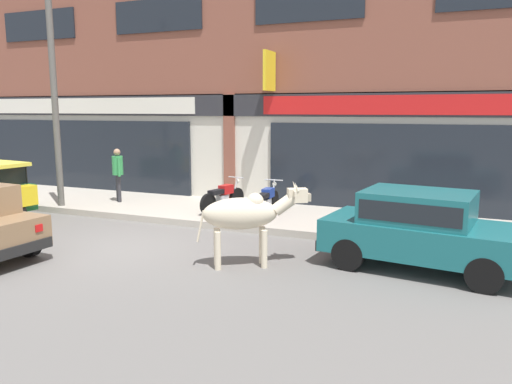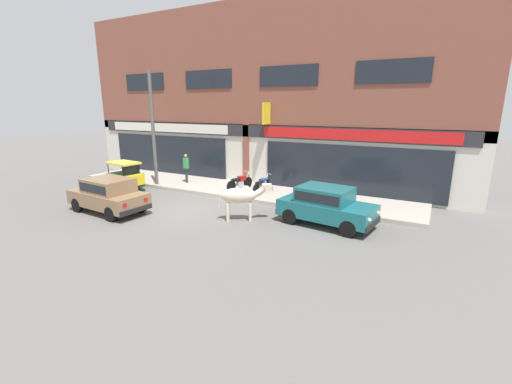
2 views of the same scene
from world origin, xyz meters
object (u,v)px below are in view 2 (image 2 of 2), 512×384
Objects in this scene: motorcycle_0 at (240,182)px; car_0 at (108,194)px; cow at (241,196)px; car_2 at (326,204)px; pedestrian at (186,165)px; utility_pole at (153,129)px; motorcycle_1 at (262,185)px; auto_rickshaw at (126,178)px.

car_0 is at bearing -119.71° from motorcycle_0.
cow is at bearing 17.50° from car_0.
car_2 is 9.30m from pedestrian.
utility_pole is at bearing 159.29° from cow.
car_2 is 2.07× the size of motorcycle_1.
car_2 is at bearing -32.62° from motorcycle_1.
car_0 is 5.54m from pedestrian.
motorcycle_0 is at bearing 23.87° from auto_rickshaw.
motorcycle_1 is 4.88m from pedestrian.
motorcycle_0 is at bearing 175.53° from motorcycle_1.
auto_rickshaw is (-10.89, 0.25, -0.15)m from car_2.
cow is 7.80m from utility_pole.
cow reaches higher than car_2.
cow is at bearing -160.60° from car_2.
pedestrian is (-3.52, 0.03, 0.60)m from motorcycle_0.
pedestrian is (-4.84, 0.14, 0.60)m from motorcycle_1.
motorcycle_1 is (6.85, 2.34, -0.10)m from auto_rickshaw.
motorcycle_0 is (3.13, 5.48, -0.25)m from car_0.
pedestrian is at bearing 147.02° from cow.
utility_pole is at bearing -170.44° from motorcycle_1.
car_2 is 2.35× the size of pedestrian.
cow is at bearing -20.71° from utility_pole.
car_2 is 10.44m from utility_pole.
pedestrian is at bearing 94.04° from car_0.
pedestrian is (2.01, 2.48, 0.50)m from auto_rickshaw.
pedestrian is 2.60m from utility_pole.
auto_rickshaw is 1.15× the size of motorcycle_0.
car_0 is at bearing -51.72° from auto_rickshaw.
motorcycle_1 is at bearing 147.38° from car_2.
utility_pole is at bearing -166.62° from motorcycle_0.
utility_pole is (-4.68, -1.11, 2.63)m from motorcycle_0.
motorcycle_1 is at bearing 105.42° from cow.
motorcycle_0 is 1.12× the size of pedestrian.
car_2 is 6.01m from motorcycle_0.
pedestrian is at bearing 44.67° from utility_pole.
car_0 is 2.07× the size of motorcycle_0.
utility_pole is at bearing 171.06° from car_2.
motorcycle_1 is (4.45, 5.38, -0.25)m from car_0.
auto_rickshaw is at bearing -156.13° from motorcycle_0.
auto_rickshaw is at bearing 178.70° from car_2.
car_0 is at bearing -129.59° from motorcycle_1.
car_0 is 6.32m from motorcycle_0.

